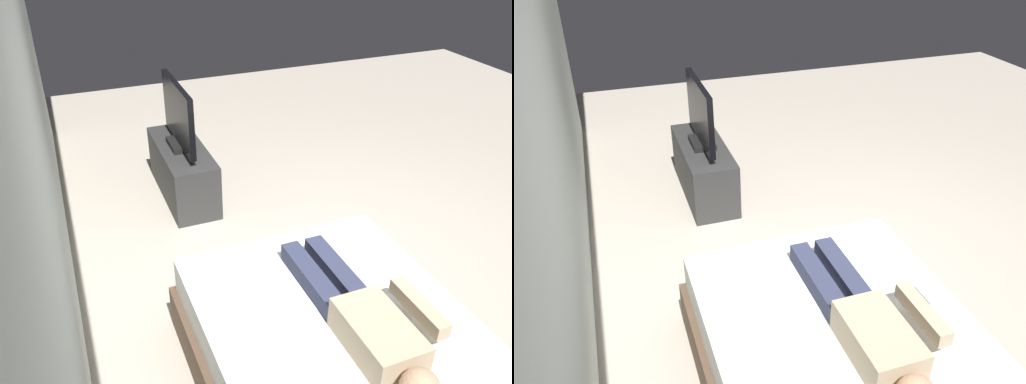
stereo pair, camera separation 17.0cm
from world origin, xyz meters
TOP-DOWN VIEW (x-y plane):
  - ground_plane at (0.00, 0.00)m, footprint 10.00×10.00m
  - back_wall at (0.40, 1.89)m, footprint 6.40×0.10m
  - bed at (-0.98, 0.56)m, footprint 2.04×1.45m
  - person at (-0.95, 0.48)m, footprint 1.26×0.46m
  - remote at (-0.80, 0.07)m, footprint 0.15×0.04m
  - tv_stand at (1.66, 0.76)m, footprint 1.10×0.40m
  - tv at (1.66, 0.76)m, footprint 0.88×0.20m

SIDE VIEW (x-z plane):
  - ground_plane at x=0.00m, z-range 0.00..0.00m
  - tv_stand at x=1.66m, z-range 0.00..0.50m
  - bed at x=-0.98m, z-range -0.01..0.53m
  - remote at x=-0.80m, z-range 0.54..0.56m
  - person at x=-0.95m, z-range 0.53..0.71m
  - tv at x=1.66m, z-range 0.49..1.08m
  - back_wall at x=0.40m, z-range 0.00..2.80m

